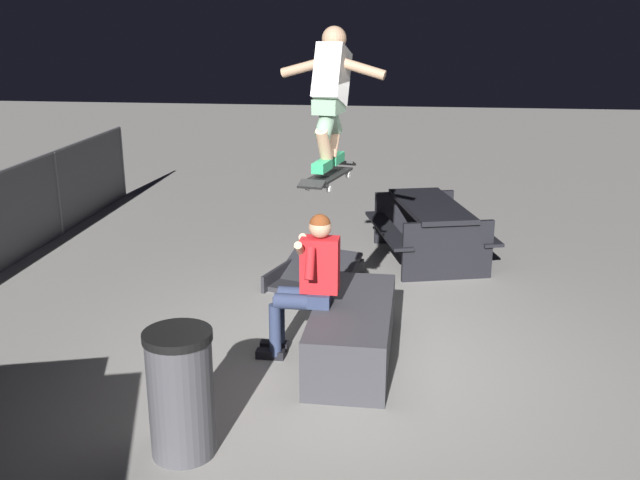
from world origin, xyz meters
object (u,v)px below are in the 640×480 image
Objects in this scene: skater_airborne at (331,91)px; kicker_ramp at (314,278)px; ledge_box_main at (352,332)px; person_sitting_on_ledge at (308,278)px; trash_bin at (181,393)px; skateboard at (329,175)px; picnic_table_back at (430,222)px.

skater_airborne reaches higher than kicker_ramp.
ledge_box_main is 0.65m from person_sitting_on_ledge.
skater_airborne is 3.12m from kicker_ramp.
person_sitting_on_ledge is 1.45× the size of trash_bin.
trash_bin reaches higher than kicker_ramp.
picnic_table_back is (3.13, -0.97, -1.25)m from skateboard.
skateboard is at bearing -31.02° from trash_bin.
skater_airborne reaches higher than picnic_table_back.
skateboard is at bearing 127.87° from ledge_box_main.
skater_airborne is at bearing -30.38° from trash_bin.
kicker_ramp is 0.58× the size of picnic_table_back.
trash_bin is at bearing 146.23° from ledge_box_main.
kicker_ramp is 3.58m from trash_bin.
trash_bin is at bearing 157.39° from person_sitting_on_ledge.
skateboard is 2.68m from kicker_ramp.
trash_bin is (-1.52, 0.89, -1.96)m from skater_airborne.
trash_bin is (-1.63, 0.68, -0.29)m from person_sitting_on_ledge.
trash_bin reaches higher than picnic_table_back.
kicker_ramp is at bearing 128.39° from picnic_table_back.
person_sitting_on_ledge is at bearing 62.67° from skater_airborne.
ledge_box_main is at bearing -61.88° from skater_airborne.
skateboard reaches higher than trash_bin.
ledge_box_main is at bearing -90.80° from person_sitting_on_ledge.
skater_airborne is 3.76m from picnic_table_back.
picnic_table_back is (2.96, -1.17, -0.27)m from person_sitting_on_ledge.
person_sitting_on_ledge is (0.01, 0.41, 0.50)m from ledge_box_main.
ledge_box_main is at bearing -33.77° from trash_bin.
skateboard reaches higher than picnic_table_back.
picnic_table_back reaches higher than ledge_box_main.
kicker_ramp is at bearing 5.66° from person_sitting_on_ledge.
picnic_table_back is (3.07, -0.96, -1.94)m from skater_airborne.
ledge_box_main is 1.64× the size of skateboard.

